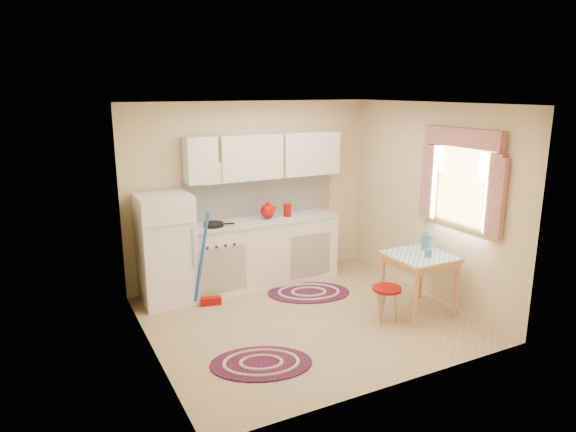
# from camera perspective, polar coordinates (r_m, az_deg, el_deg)

# --- Properties ---
(room_shell) EXTENTS (3.64, 3.60, 2.52)m
(room_shell) POSITION_cam_1_polar(r_m,az_deg,el_deg) (6.01, 2.43, 3.78)
(room_shell) COLOR tan
(room_shell) RESTS_ON ground
(fridge) EXTENTS (0.65, 0.60, 1.40)m
(fridge) POSITION_cam_1_polar(r_m,az_deg,el_deg) (6.62, -13.40, -3.63)
(fridge) COLOR white
(fridge) RESTS_ON ground
(broom) EXTENTS (0.30, 0.18, 1.20)m
(broom) POSITION_cam_1_polar(r_m,az_deg,el_deg) (6.44, -8.74, -4.83)
(broom) COLOR blue
(broom) RESTS_ON ground
(base_cabinets) EXTENTS (2.25, 0.60, 0.88)m
(base_cabinets) POSITION_cam_1_polar(r_m,az_deg,el_deg) (7.12, -3.44, -4.20)
(base_cabinets) COLOR white
(base_cabinets) RESTS_ON ground
(countertop) EXTENTS (2.27, 0.62, 0.04)m
(countertop) POSITION_cam_1_polar(r_m,az_deg,el_deg) (6.99, -3.49, -0.61)
(countertop) COLOR beige
(countertop) RESTS_ON base_cabinets
(frying_pan) EXTENTS (0.32, 0.32, 0.05)m
(frying_pan) POSITION_cam_1_polar(r_m,az_deg,el_deg) (6.72, -8.25, -0.95)
(frying_pan) COLOR black
(frying_pan) RESTS_ON countertop
(red_kettle) EXTENTS (0.27, 0.26, 0.22)m
(red_kettle) POSITION_cam_1_polar(r_m,az_deg,el_deg) (7.03, -2.27, 0.57)
(red_kettle) COLOR #980905
(red_kettle) RESTS_ON countertop
(red_canister) EXTENTS (0.13, 0.13, 0.16)m
(red_canister) POSITION_cam_1_polar(r_m,az_deg,el_deg) (7.16, -0.06, 0.59)
(red_canister) COLOR #980905
(red_canister) RESTS_ON countertop
(table) EXTENTS (0.72, 0.72, 0.72)m
(table) POSITION_cam_1_polar(r_m,az_deg,el_deg) (6.48, 14.29, -7.27)
(table) COLOR tan
(table) RESTS_ON ground
(stool) EXTENTS (0.44, 0.44, 0.42)m
(stool) POSITION_cam_1_polar(r_m,az_deg,el_deg) (6.19, 10.85, -9.59)
(stool) COLOR #980905
(stool) RESTS_ON ground
(coffee_pot) EXTENTS (0.16, 0.15, 0.27)m
(coffee_pot) POSITION_cam_1_polar(r_m,az_deg,el_deg) (6.53, 15.14, -2.57)
(coffee_pot) COLOR teal
(coffee_pot) RESTS_ON table
(mug) EXTENTS (0.10, 0.10, 0.10)m
(mug) POSITION_cam_1_polar(r_m,az_deg,el_deg) (6.30, 15.34, -4.00)
(mug) COLOR teal
(mug) RESTS_ON table
(rug_center) EXTENTS (1.29, 1.09, 0.02)m
(rug_center) POSITION_cam_1_polar(r_m,az_deg,el_deg) (6.94, 2.32, -8.49)
(rug_center) COLOR maroon
(rug_center) RESTS_ON ground
(rug_left) EXTENTS (1.20, 1.01, 0.02)m
(rug_left) POSITION_cam_1_polar(r_m,az_deg,el_deg) (5.30, -3.00, -16.03)
(rug_left) COLOR maroon
(rug_left) RESTS_ON ground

